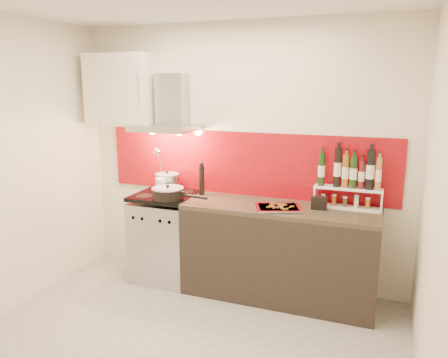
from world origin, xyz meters
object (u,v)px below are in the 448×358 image
at_px(saute_pan, 168,193).
at_px(pepper_mill, 202,179).
at_px(range_stove, 166,237).
at_px(stock_pot, 167,182).
at_px(baking_tray, 278,208).
at_px(counter, 279,252).

bearing_deg(saute_pan, pepper_mill, 51.09).
bearing_deg(range_stove, pepper_mill, 21.30).
bearing_deg(pepper_mill, stock_pot, 180.00).
distance_m(range_stove, baking_tray, 1.30).
distance_m(counter, pepper_mill, 1.06).
bearing_deg(baking_tray, pepper_mill, 164.80).
distance_m(range_stove, saute_pan, 0.56).
xyz_separation_m(counter, saute_pan, (-1.08, -0.15, 0.51)).
bearing_deg(stock_pot, baking_tray, -10.54).
bearing_deg(counter, stock_pot, 173.96).
relative_size(saute_pan, baking_tray, 1.24).
relative_size(range_stove, pepper_mill, 2.66).
distance_m(range_stove, pepper_mill, 0.73).
height_order(saute_pan, pepper_mill, pepper_mill).
height_order(counter, stock_pot, stock_pot).
xyz_separation_m(stock_pot, baking_tray, (1.25, -0.23, -0.09)).
relative_size(stock_pot, saute_pan, 0.42).
bearing_deg(range_stove, baking_tray, -4.55).
xyz_separation_m(range_stove, pepper_mill, (0.35, 0.14, 0.62)).
bearing_deg(baking_tray, stock_pot, 169.46).
height_order(stock_pot, baking_tray, stock_pot).
relative_size(stock_pot, baking_tray, 0.51).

